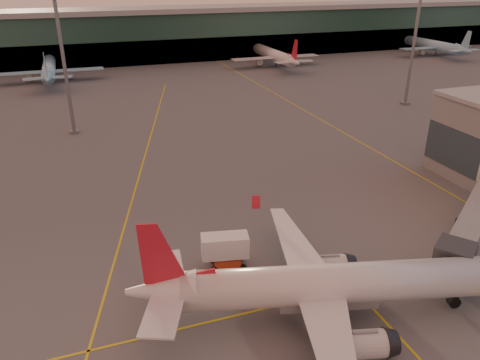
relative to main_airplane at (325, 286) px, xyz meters
name	(u,v)px	position (x,y,z in m)	size (l,w,h in m)	color
ground	(335,332)	(-0.01, -2.26, -3.42)	(600.00, 600.00, 0.00)	#4C4F54
taxi_markings	(159,164)	(-7.33, 42.23, -3.41)	(100.12, 173.00, 0.01)	gold
terminal	(125,36)	(-0.01, 139.53, 5.34)	(400.00, 20.00, 17.60)	#19382D
mast_west_near	(63,56)	(-20.01, 63.74, 11.44)	(2.40, 2.40, 25.60)	slate
mast_east_near	(415,40)	(54.99, 59.74, 11.44)	(2.40, 2.40, 25.60)	slate
distant_aircraft_row	(173,73)	(10.82, 115.74, -3.42)	(350.00, 34.00, 13.00)	#85BDE0
main_airplane	(325,286)	(0.00, 0.00, 0.00)	(34.35, 31.31, 10.52)	silver
jet_bridge	(480,207)	(24.60, 6.96, 0.27)	(25.10, 19.24, 5.41)	slate
catering_truck	(226,249)	(-6.03, 10.52, -1.22)	(5.31, 3.17, 3.86)	#B8371A
pushback_tug	(472,223)	(25.32, 8.22, -2.71)	(3.63, 2.35, 1.74)	black
cone_wing_left	(240,232)	(-2.29, 16.42, -3.11)	(0.50, 0.50, 0.64)	#E2440B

